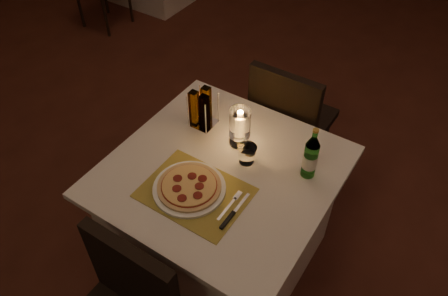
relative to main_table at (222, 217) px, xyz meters
The scene contains 12 objects.
floor 0.48m from the main_table, 51.43° to the left, with size 8.00×10.00×0.02m, color #4C2118.
main_table is the anchor object (origin of this frame).
chair_far 0.74m from the main_table, 90.00° to the left, with size 0.42×0.42×0.90m.
placemat 0.41m from the main_table, 96.34° to the right, with size 0.45×0.34×0.00m, color #A69239.
plate 0.42m from the main_table, 105.52° to the right, with size 0.32×0.32×0.01m, color white.
pizza 0.44m from the main_table, 105.45° to the right, with size 0.28×0.28×0.02m.
fork 0.43m from the main_table, 45.27° to the right, with size 0.02×0.18×0.00m.
knife 0.46m from the main_table, 49.01° to the right, with size 0.02×0.22×0.01m.
tumbler 0.43m from the main_table, 56.86° to the left, with size 0.09×0.09×0.09m, color white, non-canonical shape.
water_bottle 0.61m from the main_table, 28.66° to the left, with size 0.07×0.07×0.27m.
hurricane_candle 0.52m from the main_table, 97.49° to the left, with size 0.10×0.10×0.20m.
cruet_caddy 0.56m from the main_table, 140.81° to the left, with size 0.12×0.12×0.21m.
Camera 1 is at (0.57, -1.35, 2.21)m, focal length 35.00 mm.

